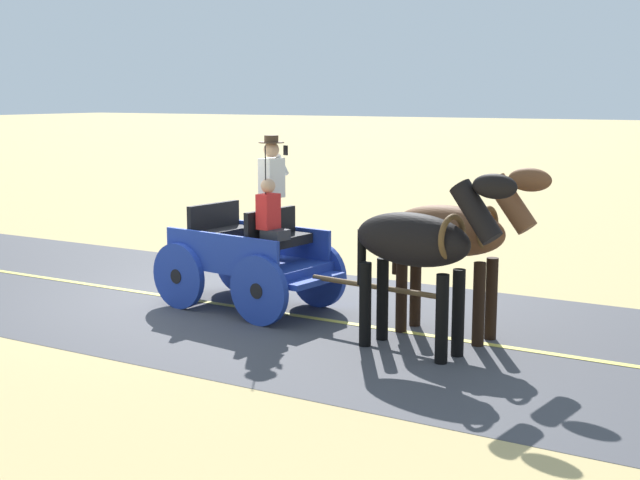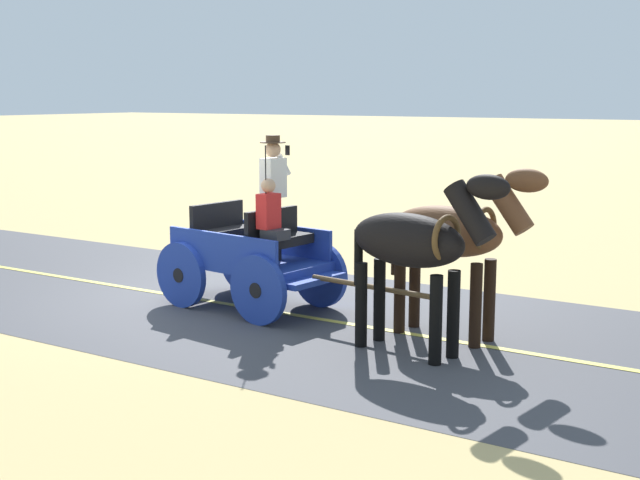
{
  "view_description": "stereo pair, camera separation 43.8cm",
  "coord_description": "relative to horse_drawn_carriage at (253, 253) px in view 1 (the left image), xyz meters",
  "views": [
    {
      "loc": [
        9.96,
        8.05,
        3.06
      ],
      "look_at": [
        -0.07,
        2.2,
        1.1
      ],
      "focal_mm": 48.39,
      "sensor_mm": 36.0,
      "label": 1
    },
    {
      "loc": [
        9.73,
        8.42,
        3.06
      ],
      "look_at": [
        -0.07,
        2.2,
        1.1
      ],
      "focal_mm": 48.39,
      "sensor_mm": 36.0,
      "label": 2
    }
  ],
  "objects": [
    {
      "name": "ground_plane",
      "position": [
        0.07,
        -1.08,
        -0.82
      ],
      "size": [
        200.0,
        200.0,
        0.0
      ],
      "primitive_type": "plane",
      "color": "tan"
    },
    {
      "name": "road_surface",
      "position": [
        0.07,
        -1.08,
        -0.81
      ],
      "size": [
        5.63,
        160.0,
        0.01
      ],
      "primitive_type": "cube",
      "color": "#424247",
      "rests_on": "ground"
    },
    {
      "name": "road_centre_stripe",
      "position": [
        0.07,
        -1.08,
        -0.81
      ],
      "size": [
        0.12,
        160.0,
        0.0
      ],
      "primitive_type": "cube",
      "color": "#DBCC4C",
      "rests_on": "road_surface"
    },
    {
      "name": "horse_drawn_carriage",
      "position": [
        0.0,
        0.0,
        0.0
      ],
      "size": [
        1.69,
        4.51,
        2.5
      ],
      "color": "#1E3899",
      "rests_on": "ground"
    },
    {
      "name": "horse_near_side",
      "position": [
        -0.06,
        3.06,
        0.51
      ],
      "size": [
        0.71,
        2.14,
        2.21
      ],
      "color": "brown",
      "rests_on": "ground"
    },
    {
      "name": "horse_off_side",
      "position": [
        0.8,
        2.95,
        0.51
      ],
      "size": [
        0.8,
        2.15,
        2.21
      ],
      "color": "black",
      "rests_on": "ground"
    }
  ]
}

